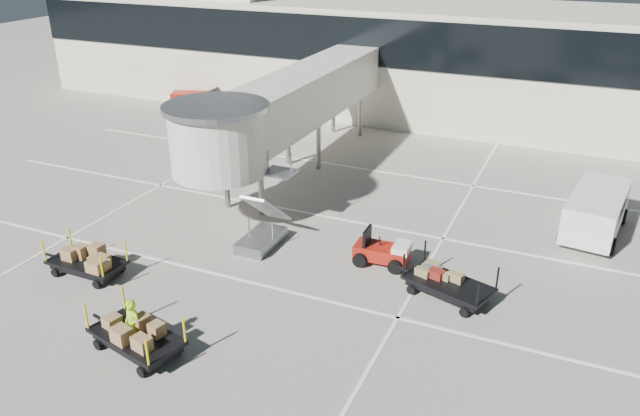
{
  "coord_description": "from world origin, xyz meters",
  "views": [
    {
      "loc": [
        11.18,
        -16.83,
        13.3
      ],
      "look_at": [
        1.16,
        5.81,
        2.0
      ],
      "focal_mm": 35.0,
      "sensor_mm": 36.0,
      "label": 1
    }
  ],
  "objects_px": {
    "suitcase_cart": "(448,283)",
    "belt_loader": "(195,101)",
    "baggage_tug": "(383,252)",
    "box_cart_far": "(87,262)",
    "box_cart_near": "(137,337)",
    "minivan": "(597,208)",
    "ground_worker": "(133,325)"
  },
  "relations": [
    {
      "from": "box_cart_near",
      "to": "box_cart_far",
      "type": "height_order",
      "value": "box_cart_near"
    },
    {
      "from": "baggage_tug",
      "to": "box_cart_near",
      "type": "distance_m",
      "value": 10.76
    },
    {
      "from": "baggage_tug",
      "to": "belt_loader",
      "type": "relative_size",
      "value": 0.62
    },
    {
      "from": "minivan",
      "to": "belt_loader",
      "type": "bearing_deg",
      "value": 168.03
    },
    {
      "from": "belt_loader",
      "to": "suitcase_cart",
      "type": "bearing_deg",
      "value": -57.07
    },
    {
      "from": "baggage_tug",
      "to": "belt_loader",
      "type": "distance_m",
      "value": 27.59
    },
    {
      "from": "baggage_tug",
      "to": "box_cart_far",
      "type": "relative_size",
      "value": 0.61
    },
    {
      "from": "baggage_tug",
      "to": "box_cart_near",
      "type": "relative_size",
      "value": 0.57
    },
    {
      "from": "box_cart_far",
      "to": "minivan",
      "type": "xyz_separation_m",
      "value": [
        19.04,
        12.82,
        0.62
      ]
    },
    {
      "from": "baggage_tug",
      "to": "minivan",
      "type": "height_order",
      "value": "minivan"
    },
    {
      "from": "suitcase_cart",
      "to": "baggage_tug",
      "type": "bearing_deg",
      "value": 173.09
    },
    {
      "from": "suitcase_cart",
      "to": "ground_worker",
      "type": "bearing_deg",
      "value": -122.1
    },
    {
      "from": "box_cart_far",
      "to": "belt_loader",
      "type": "distance_m",
      "value": 25.5
    },
    {
      "from": "ground_worker",
      "to": "box_cart_near",
      "type": "bearing_deg",
      "value": -15.57
    },
    {
      "from": "ground_worker",
      "to": "belt_loader",
      "type": "distance_m",
      "value": 30.63
    },
    {
      "from": "baggage_tug",
      "to": "belt_loader",
      "type": "xyz_separation_m",
      "value": [
        -21.42,
        17.38,
        0.11
      ]
    },
    {
      "from": "suitcase_cart",
      "to": "minivan",
      "type": "height_order",
      "value": "minivan"
    },
    {
      "from": "box_cart_near",
      "to": "minivan",
      "type": "relative_size",
      "value": 0.75
    },
    {
      "from": "ground_worker",
      "to": "baggage_tug",
      "type": "bearing_deg",
      "value": 67.8
    },
    {
      "from": "suitcase_cart",
      "to": "belt_loader",
      "type": "bearing_deg",
      "value": 160.32
    },
    {
      "from": "baggage_tug",
      "to": "suitcase_cart",
      "type": "height_order",
      "value": "suitcase_cart"
    },
    {
      "from": "box_cart_near",
      "to": "suitcase_cart",
      "type": "bearing_deg",
      "value": 54.61
    },
    {
      "from": "belt_loader",
      "to": "box_cart_far",
      "type": "bearing_deg",
      "value": -85.25
    },
    {
      "from": "minivan",
      "to": "belt_loader",
      "type": "xyz_separation_m",
      "value": [
        -29.56,
        10.42,
        -0.56
      ]
    },
    {
      "from": "box_cart_far",
      "to": "ground_worker",
      "type": "bearing_deg",
      "value": -31.65
    },
    {
      "from": "baggage_tug",
      "to": "belt_loader",
      "type": "bearing_deg",
      "value": 138.63
    },
    {
      "from": "baggage_tug",
      "to": "suitcase_cart",
      "type": "xyz_separation_m",
      "value": [
        3.12,
        -1.44,
        0.01
      ]
    },
    {
      "from": "box_cart_far",
      "to": "ground_worker",
      "type": "distance_m",
      "value": 5.94
    },
    {
      "from": "suitcase_cart",
      "to": "box_cart_near",
      "type": "relative_size",
      "value": 0.99
    },
    {
      "from": "box_cart_near",
      "to": "belt_loader",
      "type": "relative_size",
      "value": 1.1
    },
    {
      "from": "suitcase_cart",
      "to": "ground_worker",
      "type": "relative_size",
      "value": 2.22
    },
    {
      "from": "box_cart_near",
      "to": "box_cart_far",
      "type": "bearing_deg",
      "value": 161.33
    }
  ]
}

